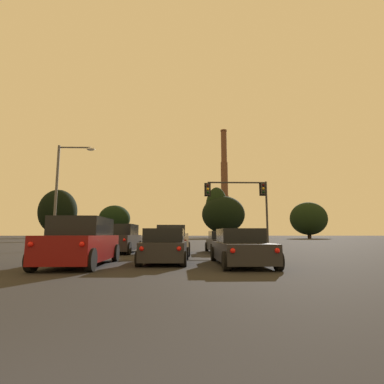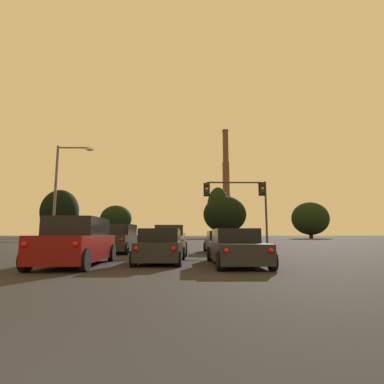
% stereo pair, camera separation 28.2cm
% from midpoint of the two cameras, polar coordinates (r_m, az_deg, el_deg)
% --- Properties ---
extents(suv_left_lane_front, '(2.22, 4.95, 1.86)m').
position_cam_midpoint_polar(suv_left_lane_front, '(20.48, -13.81, -8.69)').
color(suv_left_lane_front, '#232328').
rests_on(suv_left_lane_front, ground_plane).
extents(suv_left_lane_second, '(2.18, 4.93, 1.86)m').
position_cam_midpoint_polar(suv_left_lane_second, '(12.63, -20.88, -8.92)').
color(suv_left_lane_second, maroon).
rests_on(suv_left_lane_second, ground_plane).
extents(sedan_right_lane_second, '(2.02, 4.72, 1.43)m').
position_cam_midpoint_polar(sedan_right_lane_second, '(12.26, 8.54, -10.47)').
color(sedan_right_lane_second, '#232328').
rests_on(sedan_right_lane_second, ground_plane).
extents(pickup_truck_center_lane_front, '(2.31, 5.55, 1.82)m').
position_cam_midpoint_polar(pickup_truck_center_lane_front, '(19.08, -4.52, -9.24)').
color(pickup_truck_center_lane_front, silver).
rests_on(pickup_truck_center_lane_front, ground_plane).
extents(sedan_right_lane_front, '(2.04, 4.73, 1.43)m').
position_cam_midpoint_polar(sedan_right_lane_front, '(20.21, 5.42, -9.55)').
color(sedan_right_lane_front, black).
rests_on(sedan_right_lane_front, ground_plane).
extents(hatchback_center_lane_second, '(2.05, 4.16, 1.44)m').
position_cam_midpoint_polar(hatchback_center_lane_second, '(13.01, -5.72, -10.39)').
color(hatchback_center_lane_second, '#232328').
rests_on(hatchback_center_lane_second, ground_plane).
extents(traffic_light_overhead_right, '(5.83, 0.50, 5.99)m').
position_cam_midpoint_polar(traffic_light_overhead_right, '(27.55, 9.91, -0.87)').
color(traffic_light_overhead_right, '#2D2D30').
rests_on(traffic_light_overhead_right, ground_plane).
extents(street_lamp, '(2.91, 0.36, 8.16)m').
position_cam_midpoint_polar(street_lamp, '(25.34, -23.73, 1.26)').
color(street_lamp, '#56565B').
rests_on(street_lamp, ground_plane).
extents(smokestack, '(6.57, 6.57, 55.67)m').
position_cam_midpoint_polar(smokestack, '(153.67, 6.18, -0.34)').
color(smokestack, '#523427').
rests_on(smokestack, ground_plane).
extents(treeline_left_mid, '(13.97, 12.57, 13.68)m').
position_cam_midpoint_polar(treeline_left_mid, '(98.40, 5.91, -4.27)').
color(treeline_left_mid, black).
rests_on(treeline_left_mid, ground_plane).
extents(treeline_right_mid, '(11.20, 10.08, 11.07)m').
position_cam_midpoint_polar(treeline_right_mid, '(98.86, 21.24, -4.73)').
color(treeline_right_mid, black).
rests_on(treeline_right_mid, ground_plane).
extents(treeline_far_right, '(9.36, 8.43, 9.91)m').
position_cam_midpoint_polar(treeline_far_right, '(93.44, -14.63, -4.95)').
color(treeline_far_right, black).
rests_on(treeline_far_right, ground_plane).
extents(treeline_far_left, '(12.38, 11.14, 16.04)m').
position_cam_midpoint_polar(treeline_far_left, '(109.12, -24.27, -3.42)').
color(treeline_far_left, black).
rests_on(treeline_far_left, ground_plane).
extents(treeline_center_right, '(7.52, 6.77, 16.74)m').
position_cam_midpoint_polar(treeline_center_right, '(98.96, 4.67, -3.38)').
color(treeline_center_right, black).
rests_on(treeline_center_right, ground_plane).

